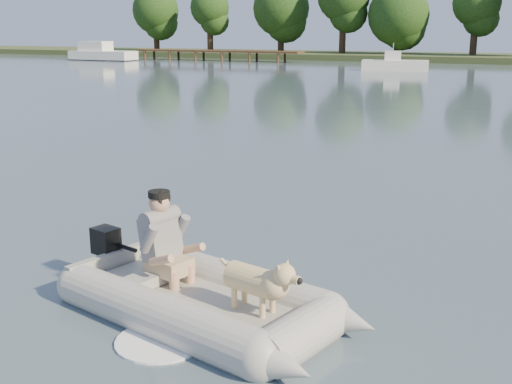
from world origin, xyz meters
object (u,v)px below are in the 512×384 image
at_px(dinghy, 204,265).
at_px(cabin_cruiser, 103,51).
at_px(dock, 217,55).
at_px(dog, 253,285).
at_px(man, 162,235).
at_px(motorboat, 395,58).

relative_size(dinghy, cabin_cruiser, 0.70).
distance_m(dock, dog, 59.44).
distance_m(man, motorboat, 44.77).
xyz_separation_m(dock, cabin_cruiser, (-10.87, -4.16, 0.43)).
bearing_deg(dock, motorboat, -22.04).
relative_size(dinghy, man, 4.40).
height_order(dog, cabin_cruiser, cabin_cruiser).
distance_m(dinghy, dog, 0.70).
height_order(dog, motorboat, motorboat).
xyz_separation_m(dock, man, (26.26, -52.25, 0.31)).
height_order(man, dog, man).
height_order(dinghy, dog, dinghy).
xyz_separation_m(man, motorboat, (-6.59, 44.29, 0.18)).
bearing_deg(man, motorboat, 113.19).
distance_m(dinghy, man, 0.77).
relative_size(dinghy, motorboat, 0.97).
relative_size(cabin_cruiser, motorboat, 1.39).
height_order(dock, dinghy, dinghy).
bearing_deg(cabin_cruiser, dog, -51.15).
bearing_deg(motorboat, dinghy, -90.98).
bearing_deg(motorboat, cabin_cruiser, 162.62).
bearing_deg(man, dog, -0.00).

